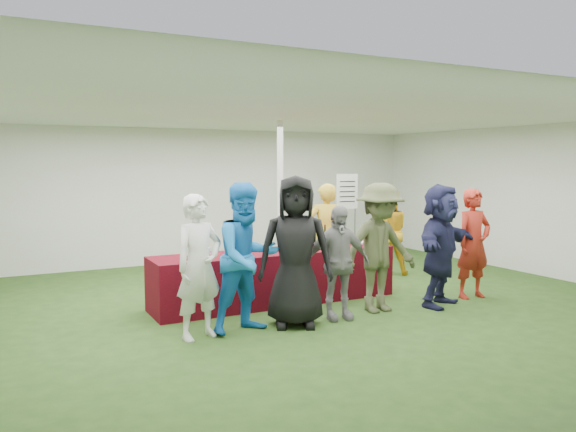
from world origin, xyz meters
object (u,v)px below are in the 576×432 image
customer_0 (199,267)px  customer_6 (473,244)px  customer_4 (379,248)px  customer_3 (338,262)px  dump_bucket (372,240)px  wine_list_sign (347,198)px  serving_table (276,277)px  customer_5 (441,245)px  customer_2 (295,251)px  customer_1 (247,258)px  staff_pourer (326,235)px  staff_back (388,232)px

customer_0 → customer_6: size_ratio=1.02×
customer_6 → customer_4: bearing=-177.2°
customer_3 → customer_6: (2.43, 0.05, 0.08)m
dump_bucket → wine_list_sign: 2.75m
serving_table → wine_list_sign: wine_list_sign is taller
customer_4 → wine_list_sign: bearing=62.8°
serving_table → dump_bucket: dump_bucket is taller
customer_3 → customer_4: 0.71m
customer_5 → customer_6: 0.78m
customer_2 → customer_5: customer_2 is taller
customer_2 → customer_4: customer_2 is taller
customer_1 → customer_2: size_ratio=0.96×
dump_bucket → customer_5: customer_5 is taller
serving_table → staff_pourer: size_ratio=2.14×
wine_list_sign → customer_4: 3.76m
customer_2 → customer_6: size_ratio=1.14×
wine_list_sign → customer_1: bearing=-137.2°
dump_bucket → customer_0: size_ratio=0.16×
staff_pourer → staff_back: staff_pourer is taller
customer_1 → customer_5: size_ratio=1.04×
wine_list_sign → staff_pourer: (-1.46, -1.57, -0.47)m
customer_3 → wine_list_sign: bearing=64.9°
dump_bucket → staff_back: size_ratio=0.17×
customer_0 → customer_5: bearing=-18.8°
wine_list_sign → dump_bucket: bearing=-115.3°
staff_back → customer_6: customer_6 is taller
customer_1 → customer_3: customer_1 is taller
customer_2 → customer_3: bearing=27.4°
customer_4 → staff_pourer: bearing=82.4°
dump_bucket → customer_3: bearing=-142.5°
customer_3 → customer_6: customer_6 is taller
staff_pourer → serving_table: bearing=46.5°
dump_bucket → customer_5: (0.44, -1.02, 0.02)m
serving_table → customer_5: 2.38m
wine_list_sign → customer_5: 3.57m
serving_table → customer_6: size_ratio=2.20×
dump_bucket → customer_5: bearing=-66.6°
customer_4 → customer_6: (1.73, -0.00, -0.06)m
customer_0 → customer_3: size_ratio=1.12×
customer_3 → serving_table: bearing=115.5°
customer_1 → staff_pourer: bearing=29.6°
customer_5 → wine_list_sign: bearing=52.7°
customer_1 → customer_5: 2.91m
dump_bucket → customer_2: size_ratio=0.14×
wine_list_sign → customer_3: (-2.37, -3.38, -0.58)m
customer_1 → customer_2: customer_2 is taller
staff_pourer → customer_5: customer_5 is taller
dump_bucket → customer_0: 3.17m
customer_4 → customer_5: 0.97m
customer_0 → customer_5: 3.50m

